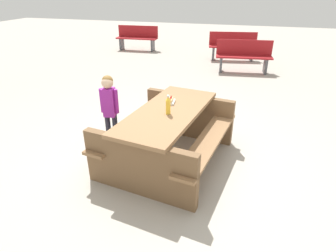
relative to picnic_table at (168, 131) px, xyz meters
The scene contains 8 objects.
ground_plane 0.44m from the picnic_table, ahead, with size 30.00×30.00×0.00m, color #ADA599.
picnic_table is the anchor object (origin of this frame).
soda_bottle 0.43m from the picnic_table, 163.14° to the right, with size 0.06×0.06×0.25m.
hotdog_tray 0.43m from the picnic_table, ahead, with size 0.19×0.13×0.08m.
child_in_coat 0.96m from the picnic_table, 80.13° to the left, with size 0.18×0.27×1.09m.
park_bench_near 4.92m from the picnic_table, ahead, with size 0.58×1.54×0.85m.
park_bench_mid 6.21m from the picnic_table, ahead, with size 0.64×1.55×0.85m.
park_bench_far 7.47m from the picnic_table, 24.67° to the left, with size 0.49×1.52×0.85m.
Camera 1 is at (-3.21, -0.92, 2.21)m, focal length 30.25 mm.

